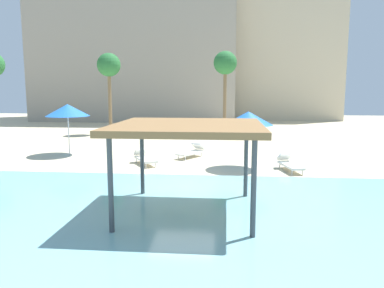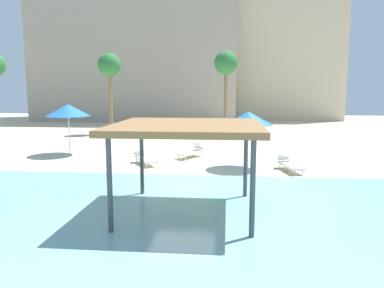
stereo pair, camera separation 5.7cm
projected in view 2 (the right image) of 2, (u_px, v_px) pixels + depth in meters
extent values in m
plane|color=beige|center=(183.00, 184.00, 14.45)|extent=(80.00, 80.00, 0.00)
cube|color=#7AB7C1|center=(158.00, 237.00, 9.27)|extent=(44.00, 13.50, 0.04)
cylinder|color=#42474C|center=(142.00, 159.00, 12.90)|extent=(0.14, 0.14, 2.50)
cylinder|color=#42474C|center=(246.00, 161.00, 12.57)|extent=(0.14, 0.14, 2.50)
cylinder|color=#42474C|center=(110.00, 186.00, 9.38)|extent=(0.14, 0.14, 2.50)
cylinder|color=#42474C|center=(253.00, 189.00, 9.05)|extent=(0.14, 0.14, 2.50)
cube|color=olive|center=(187.00, 127.00, 10.78)|extent=(4.27, 4.27, 0.18)
cylinder|color=silver|center=(69.00, 135.00, 20.98)|extent=(0.06, 0.06, 2.18)
cone|color=blue|center=(68.00, 110.00, 20.77)|extent=(2.41, 2.41, 0.66)
cylinder|color=silver|center=(248.00, 147.00, 17.33)|extent=(0.06, 0.06, 2.03)
cone|color=blue|center=(248.00, 118.00, 17.13)|extent=(2.27, 2.27, 0.62)
cylinder|color=white|center=(186.00, 158.00, 19.36)|extent=(0.05, 0.05, 0.22)
cylinder|color=white|center=(178.00, 157.00, 19.64)|extent=(0.05, 0.05, 0.22)
cylinder|color=white|center=(202.00, 154.00, 20.49)|extent=(0.05, 0.05, 0.22)
cylinder|color=white|center=(195.00, 153.00, 20.78)|extent=(0.05, 0.05, 0.22)
cube|color=white|center=(190.00, 153.00, 20.04)|extent=(1.46, 1.85, 0.10)
cube|color=white|center=(198.00, 146.00, 20.59)|extent=(0.78, 0.75, 0.40)
cylinder|color=white|center=(303.00, 172.00, 16.06)|extent=(0.05, 0.05, 0.22)
cylinder|color=white|center=(292.00, 173.00, 16.00)|extent=(0.05, 0.05, 0.22)
cylinder|color=white|center=(290.00, 166.00, 17.47)|extent=(0.05, 0.05, 0.22)
cylinder|color=white|center=(280.00, 166.00, 17.41)|extent=(0.05, 0.05, 0.22)
cube|color=white|center=(291.00, 165.00, 16.71)|extent=(0.99, 1.89, 0.10)
cube|color=white|center=(285.00, 157.00, 17.40)|extent=(0.70, 0.63, 0.40)
cylinder|color=white|center=(156.00, 165.00, 17.68)|extent=(0.05, 0.05, 0.22)
cylinder|color=white|center=(146.00, 166.00, 17.47)|extent=(0.05, 0.05, 0.22)
cylinder|color=white|center=(146.00, 160.00, 18.96)|extent=(0.05, 0.05, 0.22)
cylinder|color=white|center=(137.00, 160.00, 18.75)|extent=(0.05, 0.05, 0.22)
cube|color=white|center=(146.00, 159.00, 18.19)|extent=(1.45, 1.85, 0.10)
cube|color=white|center=(141.00, 151.00, 18.81)|extent=(0.78, 0.75, 0.40)
cylinder|color=brown|center=(111.00, 102.00, 30.55)|extent=(0.28, 0.28, 5.27)
sphere|color=#286B33|center=(109.00, 65.00, 30.11)|extent=(1.90, 1.90, 1.90)
cylinder|color=brown|center=(225.00, 101.00, 30.65)|extent=(0.28, 0.28, 5.44)
sphere|color=#286B33|center=(226.00, 63.00, 30.20)|extent=(1.90, 1.90, 1.90)
cube|color=#9E9384|center=(140.00, 38.00, 45.27)|extent=(23.31, 11.39, 19.59)
cube|color=beige|center=(265.00, 56.00, 47.19)|extent=(17.61, 9.79, 15.56)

